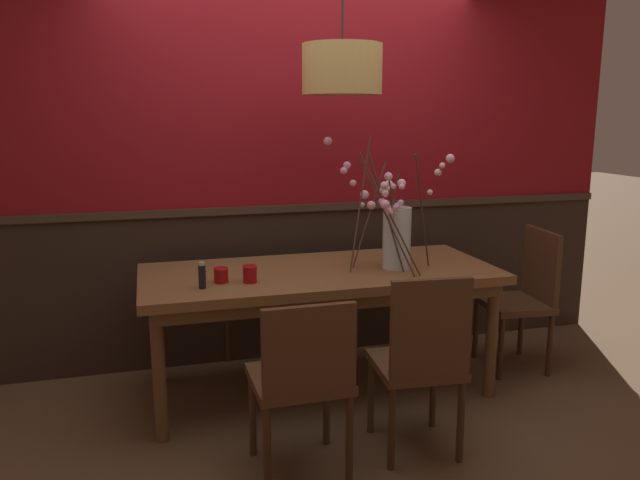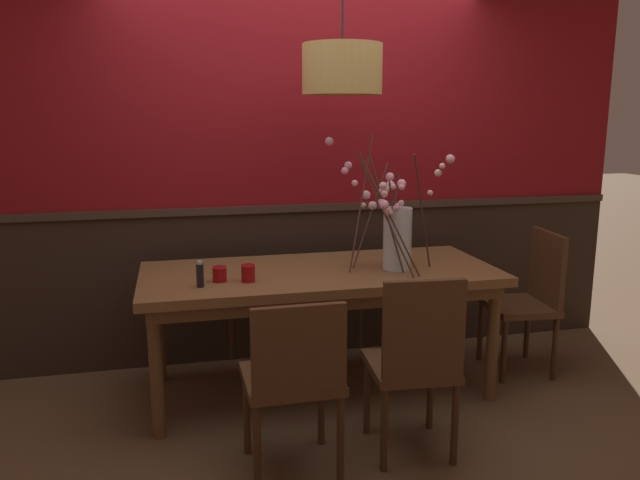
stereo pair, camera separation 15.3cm
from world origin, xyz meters
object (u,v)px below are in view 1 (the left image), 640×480
object	(u,v)px
chair_near_side_right	(421,357)
candle_holder_nearer_center	(221,275)
candle_holder_nearer_edge	(250,274)
chair_near_side_left	(302,376)
pendant_lamp	(342,70)
dining_table	(320,283)
chair_head_east_end	(525,292)
vase_with_blossoms	(394,232)
chair_far_side_right	(326,272)
condiment_bottle	(202,276)
chair_far_side_left	(247,276)

from	to	relation	value
chair_near_side_right	candle_holder_nearer_center	xyz separation A→B (m)	(-0.89, 0.72, 0.30)
candle_holder_nearer_edge	candle_holder_nearer_center	bearing A→B (deg)	165.92
chair_near_side_left	pendant_lamp	size ratio (longest dim) A/B	0.78
dining_table	chair_head_east_end	xyz separation A→B (m)	(1.43, -0.00, -0.17)
vase_with_blossoms	chair_head_east_end	bearing A→B (deg)	4.84
chair_head_east_end	chair_near_side_left	size ratio (longest dim) A/B	1.06
chair_far_side_right	condiment_bottle	bearing A→B (deg)	-132.58
dining_table	chair_head_east_end	world-z (taller)	chair_head_east_end
chair_near_side_left	candle_holder_nearer_edge	world-z (taller)	chair_near_side_left
candle_holder_nearer_center	chair_far_side_right	bearing A→B (deg)	48.37
dining_table	pendant_lamp	world-z (taller)	pendant_lamp
chair_near_side_left	vase_with_blossoms	world-z (taller)	vase_with_blossoms
chair_head_east_end	vase_with_blossoms	xyz separation A→B (m)	(-0.99, -0.08, 0.48)
chair_near_side_right	chair_far_side_left	world-z (taller)	chair_far_side_left
chair_near_side_right	candle_holder_nearer_center	world-z (taller)	chair_near_side_right
chair_far_side_left	candle_holder_nearer_center	bearing A→B (deg)	-106.67
dining_table	pendant_lamp	distance (m)	1.26
vase_with_blossoms	candle_holder_nearer_center	distance (m)	1.07
chair_head_east_end	chair_far_side_right	xyz separation A→B (m)	(-1.14, 0.88, -0.00)
vase_with_blossoms	condiment_bottle	distance (m)	1.18
chair_near_side_left	candle_holder_nearer_center	xyz separation A→B (m)	(-0.27, 0.75, 0.31)
chair_far_side_left	pendant_lamp	bearing A→B (deg)	-63.84
dining_table	chair_far_side_right	xyz separation A→B (m)	(0.29, 0.88, -0.17)
dining_table	chair_near_side_left	distance (m)	0.97
chair_far_side_right	candle_holder_nearer_edge	distance (m)	1.33
chair_near_side_left	candle_holder_nearer_center	distance (m)	0.86
chair_head_east_end	chair_far_side_right	world-z (taller)	chair_head_east_end
chair_head_east_end	dining_table	bearing A→B (deg)	179.82
chair_far_side_left	vase_with_blossoms	world-z (taller)	vase_with_blossoms
chair_head_east_end	candle_holder_nearer_center	world-z (taller)	chair_head_east_end
chair_far_side_right	condiment_bottle	world-z (taller)	chair_far_side_right
chair_head_east_end	candle_holder_nearer_edge	world-z (taller)	chair_head_east_end
candle_holder_nearer_center	candle_holder_nearer_edge	distance (m)	0.16
condiment_bottle	pendant_lamp	distance (m)	1.40
vase_with_blossoms	candle_holder_nearer_edge	size ratio (longest dim) A/B	8.25
dining_table	candle_holder_nearer_edge	world-z (taller)	candle_holder_nearer_edge
pendant_lamp	candle_holder_nearer_center	bearing A→B (deg)	-171.01
condiment_bottle	pendant_lamp	xyz separation A→B (m)	(0.85, 0.20, 1.10)
chair_far_side_right	condiment_bottle	size ratio (longest dim) A/B	6.43
chair_far_side_right	candle_holder_nearer_center	size ratio (longest dim) A/B	10.96
chair_head_east_end	chair_near_side_right	bearing A→B (deg)	-143.62
chair_far_side_right	pendant_lamp	bearing A→B (deg)	-100.49
chair_far_side_right	vase_with_blossoms	xyz separation A→B (m)	(0.15, -0.97, 0.48)
chair_near_side_right	chair_far_side_right	distance (m)	1.74
chair_far_side_left	condiment_bottle	world-z (taller)	chair_far_side_left
candle_holder_nearer_center	condiment_bottle	size ratio (longest dim) A/B	0.59
chair_near_side_right	candle_holder_nearer_edge	xyz separation A→B (m)	(-0.73, 0.68, 0.30)
chair_head_east_end	chair_near_side_left	distance (m)	1.98
chair_far_side_right	vase_with_blossoms	size ratio (longest dim) A/B	1.17
condiment_bottle	pendant_lamp	world-z (taller)	pendant_lamp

